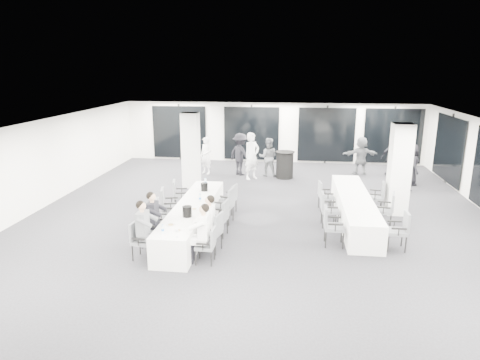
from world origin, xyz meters
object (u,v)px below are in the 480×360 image
object	(u,v)px
chair_main_left_near	(140,238)
chair_side_left_far	(324,194)
standing_guest_d	(392,155)
standing_guest_b	(268,155)
chair_main_left_second	(149,225)
standing_guest_f	(361,153)
chair_main_right_fourth	(227,203)
standing_guest_g	(206,153)
chair_side_right_mid	(387,208)
standing_guest_h	(402,163)
ice_bucket_far	(204,187)
chair_main_right_far	(230,197)
standing_guest_c	(240,152)
standing_guest_a	(252,153)
chair_side_left_near	(331,224)
banquet_table_main	(193,218)
banquet_table_side	(354,208)
cocktail_table	(285,165)
chair_main_left_far	(179,193)
chair_main_right_mid	(221,216)
chair_side_right_far	(378,195)
ice_bucket_near	(187,212)
chair_main_right_second	(214,230)
chair_side_left_mid	(327,207)
chair_main_left_fourth	(168,204)
chair_main_right_near	(208,243)
chair_main_left_mid	(161,214)
standing_guest_e	(412,162)
chair_side_right_near	(400,228)

from	to	relation	value
chair_main_left_near	chair_side_left_far	world-z (taller)	chair_side_left_far
standing_guest_d	standing_guest_b	bearing A→B (deg)	-1.31
chair_main_left_second	standing_guest_f	xyz separation A→B (m)	(6.39, 8.33, 0.35)
chair_main_right_fourth	standing_guest_g	xyz separation A→B (m)	(-1.76, 5.74, 0.30)
chair_main_right_fourth	chair_side_right_mid	xyz separation A→B (m)	(4.55, 0.21, -0.02)
standing_guest_f	standing_guest_g	xyz separation A→B (m)	(-6.48, -0.68, -0.02)
standing_guest_h	ice_bucket_far	world-z (taller)	standing_guest_h
chair_main_right_far	standing_guest_c	size ratio (longest dim) A/B	0.46
standing_guest_a	standing_guest_g	world-z (taller)	standing_guest_a
chair_side_right_mid	ice_bucket_far	bearing A→B (deg)	98.12
chair_main_left_second	chair_side_left_near	world-z (taller)	chair_side_left_near
standing_guest_d	standing_guest_f	bearing A→B (deg)	-11.26
banquet_table_main	standing_guest_c	size ratio (longest dim) A/B	2.51
banquet_table_side	chair_main_left_second	world-z (taller)	chair_main_left_second
banquet_table_side	standing_guest_d	size ratio (longest dim) A/B	2.89
cocktail_table	chair_main_left_far	bearing A→B (deg)	-125.74
chair_main_right_mid	chair_side_right_far	xyz separation A→B (m)	(4.55, 2.58, -0.02)
chair_side_right_mid	standing_guest_b	bearing A→B (deg)	46.86
chair_main_left_second	chair_main_left_far	bearing A→B (deg)	-173.87
chair_main_left_far	standing_guest_h	xyz separation A→B (m)	(7.51, 3.21, 0.47)
banquet_table_main	chair_main_right_fourth	xyz separation A→B (m)	(0.84, 0.73, 0.22)
banquet_table_side	standing_guest_a	xyz separation A→B (m)	(-3.47, 4.46, 0.70)
chair_main_right_mid	ice_bucket_near	world-z (taller)	ice_bucket_near
chair_main_right_second	chair_side_left_far	xyz separation A→B (m)	(2.89, 3.56, -0.04)
standing_guest_b	ice_bucket_near	bearing A→B (deg)	77.75
chair_main_right_mid	ice_bucket_far	xyz separation A→B (m)	(-0.78, 1.68, 0.30)
chair_main_left_second	standing_guest_a	distance (m)	7.29
banquet_table_side	chair_side_left_mid	xyz separation A→B (m)	(-0.84, -0.57, 0.19)
chair_main_left_near	chair_main_right_far	xyz separation A→B (m)	(1.66, 3.47, 0.00)
standing_guest_b	standing_guest_d	xyz separation A→B (m)	(5.09, 0.69, -0.04)
chair_main_left_fourth	standing_guest_g	xyz separation A→B (m)	(-0.09, 5.98, 0.30)
chair_side_left_near	standing_guest_c	distance (m)	7.70
banquet_table_main	chair_side_right_mid	distance (m)	5.47
chair_main_left_far	standing_guest_g	world-z (taller)	standing_guest_g
chair_main_right_near	ice_bucket_near	bearing A→B (deg)	37.48
chair_main_left_far	chair_main_right_fourth	world-z (taller)	chair_main_right_fourth
chair_main_left_mid	standing_guest_g	size ratio (longest dim) A/B	0.53
chair_main_right_fourth	chair_side_left_near	distance (m)	3.14
standing_guest_e	standing_guest_f	xyz separation A→B (m)	(-1.68, 1.43, 0.02)
banquet_table_main	chair_main_left_second	size ratio (longest dim) A/B	5.10
chair_side_right_near	standing_guest_f	size ratio (longest dim) A/B	0.54
chair_main_right_mid	chair_side_right_mid	size ratio (longest dim) A/B	0.99
cocktail_table	chair_main_right_fourth	world-z (taller)	cocktail_table
chair_main_left_near	standing_guest_g	distance (m)	8.38
cocktail_table	standing_guest_h	xyz separation A→B (m)	(4.28, -1.28, 0.47)
chair_main_right_near	chair_side_right_near	xyz separation A→B (m)	(4.56, 1.34, 0.07)
chair_main_right_near	chair_side_right_far	size ratio (longest dim) A/B	0.90
chair_side_left_mid	standing_guest_d	xyz separation A→B (m)	(3.07, 6.30, 0.30)
chair_side_right_near	chair_side_right_mid	xyz separation A→B (m)	(-0.00, 1.55, 0.01)
standing_guest_c	standing_guest_e	bearing A→B (deg)	-147.86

